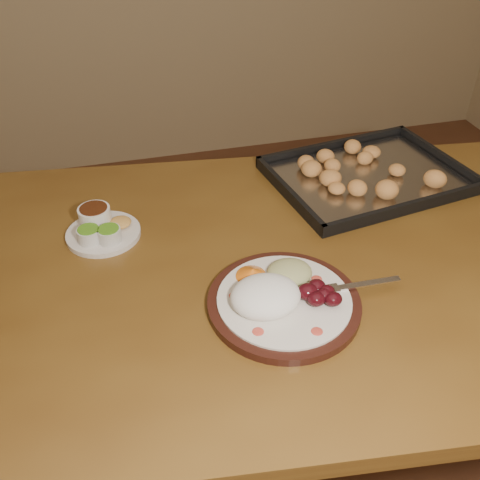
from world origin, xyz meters
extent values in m
cube|color=brown|center=(0.03, 0.10, 0.73)|extent=(1.60, 1.08, 0.04)
cylinder|color=#432914|center=(0.75, 0.39, 0.35)|extent=(0.07, 0.07, 0.71)
cylinder|color=black|center=(0.06, -0.04, 0.76)|extent=(0.29, 0.29, 0.02)
cylinder|color=beige|center=(0.06, -0.04, 0.77)|extent=(0.25, 0.25, 0.01)
ellipsoid|color=#C13C2E|center=(-0.01, -0.10, 0.77)|extent=(0.02, 0.02, 0.00)
ellipsoid|color=#C13C2E|center=(0.09, -0.13, 0.77)|extent=(0.02, 0.02, 0.00)
ellipsoid|color=#C13C2E|center=(0.14, 0.00, 0.77)|extent=(0.02, 0.02, 0.00)
ellipsoid|color=#C13C2E|center=(-0.02, -0.01, 0.77)|extent=(0.02, 0.02, 0.00)
ellipsoid|color=white|center=(0.03, -0.04, 0.79)|extent=(0.14, 0.12, 0.06)
ellipsoid|color=#480A14|center=(0.11, -0.07, 0.79)|extent=(0.04, 0.03, 0.03)
ellipsoid|color=#480A14|center=(0.14, -0.05, 0.79)|extent=(0.04, 0.03, 0.03)
ellipsoid|color=#480A14|center=(0.12, -0.04, 0.79)|extent=(0.04, 0.03, 0.03)
ellipsoid|color=#480A14|center=(0.14, -0.08, 0.79)|extent=(0.04, 0.03, 0.03)
ellipsoid|color=#480A14|center=(0.10, -0.05, 0.79)|extent=(0.04, 0.03, 0.03)
ellipsoid|color=#480A14|center=(0.13, -0.06, 0.79)|extent=(0.04, 0.03, 0.03)
ellipsoid|color=tan|center=(0.09, 0.02, 0.78)|extent=(0.10, 0.09, 0.04)
cone|color=orange|center=(0.02, 0.04, 0.78)|extent=(0.08, 0.08, 0.03)
cube|color=white|center=(0.23, -0.04, 0.77)|extent=(0.14, 0.02, 0.00)
cube|color=white|center=(0.15, -0.04, 0.78)|extent=(0.04, 0.02, 0.00)
cylinder|color=white|center=(0.13, -0.05, 0.78)|extent=(0.03, 0.00, 0.00)
cylinder|color=white|center=(0.13, -0.04, 0.78)|extent=(0.03, 0.00, 0.00)
cylinder|color=white|center=(0.13, -0.03, 0.78)|extent=(0.03, 0.00, 0.00)
cylinder|color=white|center=(0.13, -0.03, 0.78)|extent=(0.03, 0.00, 0.00)
cylinder|color=beige|center=(-0.25, 0.27, 0.76)|extent=(0.16, 0.16, 0.01)
cylinder|color=beige|center=(-0.28, 0.25, 0.78)|extent=(0.05, 0.05, 0.03)
cylinder|color=#48871B|center=(-0.28, 0.25, 0.79)|extent=(0.04, 0.04, 0.00)
cylinder|color=beige|center=(-0.24, 0.24, 0.78)|extent=(0.05, 0.05, 0.03)
cylinder|color=#48871B|center=(-0.24, 0.24, 0.79)|extent=(0.04, 0.04, 0.00)
cylinder|color=silver|center=(-0.26, 0.31, 0.78)|extent=(0.07, 0.07, 0.04)
cylinder|color=#39180A|center=(-0.26, 0.31, 0.80)|extent=(0.06, 0.06, 0.00)
ellipsoid|color=gold|center=(-0.21, 0.29, 0.77)|extent=(0.05, 0.05, 0.02)
cube|color=black|center=(0.41, 0.35, 0.75)|extent=(0.52, 0.41, 0.01)
cube|color=black|center=(0.39, 0.51, 0.77)|extent=(0.46, 0.09, 0.02)
cube|color=black|center=(0.44, 0.18, 0.77)|extent=(0.46, 0.09, 0.02)
cube|color=black|center=(0.64, 0.38, 0.77)|extent=(0.07, 0.34, 0.02)
cube|color=black|center=(0.19, 0.31, 0.77)|extent=(0.07, 0.34, 0.02)
cube|color=silver|center=(0.41, 0.35, 0.76)|extent=(0.48, 0.38, 0.00)
ellipsoid|color=#CC8447|center=(0.47, 0.36, 0.78)|extent=(0.05, 0.05, 0.04)
ellipsoid|color=#CC8447|center=(0.52, 0.40, 0.78)|extent=(0.07, 0.07, 0.04)
ellipsoid|color=#CC8447|center=(0.45, 0.44, 0.78)|extent=(0.07, 0.07, 0.04)
ellipsoid|color=#CC8447|center=(0.42, 0.41, 0.78)|extent=(0.06, 0.06, 0.04)
ellipsoid|color=#CC8447|center=(0.37, 0.42, 0.78)|extent=(0.06, 0.07, 0.04)
ellipsoid|color=#CC8447|center=(0.37, 0.37, 0.78)|extent=(0.07, 0.07, 0.04)
ellipsoid|color=#CC8447|center=(0.29, 0.35, 0.78)|extent=(0.06, 0.06, 0.04)
ellipsoid|color=#CC8447|center=(0.34, 0.31, 0.78)|extent=(0.06, 0.06, 0.04)
ellipsoid|color=#CC8447|center=(0.31, 0.29, 0.78)|extent=(0.07, 0.07, 0.04)
ellipsoid|color=#CC8447|center=(0.39, 0.26, 0.78)|extent=(0.06, 0.07, 0.04)
ellipsoid|color=#CC8447|center=(0.43, 0.31, 0.78)|extent=(0.06, 0.06, 0.04)
ellipsoid|color=#CC8447|center=(0.49, 0.30, 0.78)|extent=(0.07, 0.07, 0.04)
ellipsoid|color=#CC8447|center=(0.49, 0.31, 0.78)|extent=(0.07, 0.07, 0.04)
camera|label=1|loc=(-0.20, -0.71, 1.45)|focal=40.00mm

